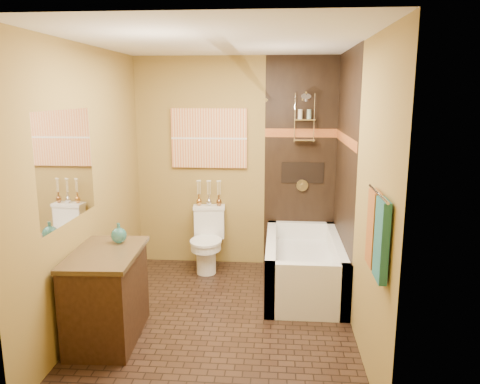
# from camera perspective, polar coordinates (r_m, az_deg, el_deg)

# --- Properties ---
(floor) EXTENTS (3.00, 3.00, 0.00)m
(floor) POSITION_cam_1_polar(r_m,az_deg,el_deg) (4.56, -2.29, -15.11)
(floor) COLOR black
(floor) RESTS_ON ground
(wall_left) EXTENTS (0.02, 3.00, 2.50)m
(wall_left) POSITION_cam_1_polar(r_m,az_deg,el_deg) (4.45, -17.94, 0.68)
(wall_left) COLOR olive
(wall_left) RESTS_ON floor
(wall_right) EXTENTS (0.02, 3.00, 2.50)m
(wall_right) POSITION_cam_1_polar(r_m,az_deg,el_deg) (4.17, 14.15, 0.17)
(wall_right) COLOR olive
(wall_right) RESTS_ON floor
(wall_back) EXTENTS (2.40, 0.02, 2.50)m
(wall_back) POSITION_cam_1_polar(r_m,az_deg,el_deg) (5.61, -0.55, 3.52)
(wall_back) COLOR olive
(wall_back) RESTS_ON floor
(wall_front) EXTENTS (2.40, 0.02, 2.50)m
(wall_front) POSITION_cam_1_polar(r_m,az_deg,el_deg) (2.71, -6.35, -5.91)
(wall_front) COLOR olive
(wall_front) RESTS_ON floor
(ceiling) EXTENTS (3.00, 3.00, 0.00)m
(ceiling) POSITION_cam_1_polar(r_m,az_deg,el_deg) (4.08, -2.60, 17.90)
(ceiling) COLOR silver
(ceiling) RESTS_ON wall_back
(alcove_tile_back) EXTENTS (0.85, 0.01, 2.50)m
(alcove_tile_back) POSITION_cam_1_polar(r_m,az_deg,el_deg) (5.59, 7.40, 3.37)
(alcove_tile_back) COLOR black
(alcove_tile_back) RESTS_ON wall_back
(alcove_tile_right) EXTENTS (0.01, 1.50, 2.50)m
(alcove_tile_right) POSITION_cam_1_polar(r_m,az_deg,el_deg) (4.90, 12.61, 1.97)
(alcove_tile_right) COLOR black
(alcove_tile_right) RESTS_ON wall_right
(mosaic_band_back) EXTENTS (0.85, 0.01, 0.10)m
(mosaic_band_back) POSITION_cam_1_polar(r_m,az_deg,el_deg) (5.53, 7.50, 7.15)
(mosaic_band_back) COLOR #9C3B1C
(mosaic_band_back) RESTS_ON alcove_tile_back
(mosaic_band_right) EXTENTS (0.01, 1.50, 0.10)m
(mosaic_band_right) POSITION_cam_1_polar(r_m,az_deg,el_deg) (4.85, 12.70, 6.28)
(mosaic_band_right) COLOR #9C3B1C
(mosaic_band_right) RESTS_ON alcove_tile_right
(alcove_niche) EXTENTS (0.50, 0.01, 0.25)m
(alcove_niche) POSITION_cam_1_polar(r_m,az_deg,el_deg) (5.60, 7.63, 2.35)
(alcove_niche) COLOR black
(alcove_niche) RESTS_ON alcove_tile_back
(shower_fixtures) EXTENTS (0.24, 0.33, 1.16)m
(shower_fixtures) POSITION_cam_1_polar(r_m,az_deg,el_deg) (5.43, 7.83, 7.53)
(shower_fixtures) COLOR silver
(shower_fixtures) RESTS_ON floor
(curtain_rod) EXTENTS (0.03, 1.55, 0.03)m
(curtain_rod) POSITION_cam_1_polar(r_m,az_deg,el_deg) (4.78, 3.47, 11.27)
(curtain_rod) COLOR silver
(curtain_rod) RESTS_ON wall_back
(towel_bar) EXTENTS (0.02, 0.55, 0.02)m
(towel_bar) POSITION_cam_1_polar(r_m,az_deg,el_deg) (3.11, 16.51, -0.18)
(towel_bar) COLOR silver
(towel_bar) RESTS_ON wall_right
(towel_teal) EXTENTS (0.05, 0.22, 0.52)m
(towel_teal) POSITION_cam_1_polar(r_m,az_deg,el_deg) (3.06, 16.88, -5.64)
(towel_teal) COLOR #1C5E5C
(towel_teal) RESTS_ON towel_bar
(towel_rust) EXTENTS (0.05, 0.22, 0.52)m
(towel_rust) POSITION_cam_1_polar(r_m,az_deg,el_deg) (3.30, 15.95, -4.29)
(towel_rust) COLOR #9C591C
(towel_rust) RESTS_ON towel_bar
(sunset_painting) EXTENTS (0.90, 0.04, 0.70)m
(sunset_painting) POSITION_cam_1_polar(r_m,az_deg,el_deg) (5.59, -3.78, 6.55)
(sunset_painting) COLOR orange
(sunset_painting) RESTS_ON wall_back
(vanity_mirror) EXTENTS (0.01, 1.00, 0.90)m
(vanity_mirror) POSITION_cam_1_polar(r_m,az_deg,el_deg) (4.02, -20.35, 2.96)
(vanity_mirror) COLOR white
(vanity_mirror) RESTS_ON wall_left
(bathtub) EXTENTS (0.80, 1.50, 0.55)m
(bathtub) POSITION_cam_1_polar(r_m,az_deg,el_deg) (5.14, 7.74, -9.32)
(bathtub) COLOR white
(bathtub) RESTS_ON floor
(toilet) EXTENTS (0.39, 0.58, 0.75)m
(toilet) POSITION_cam_1_polar(r_m,az_deg,el_deg) (5.58, -3.99, -5.77)
(toilet) COLOR white
(toilet) RESTS_ON floor
(vanity) EXTENTS (0.59, 0.92, 0.79)m
(vanity) POSITION_cam_1_polar(r_m,az_deg,el_deg) (4.22, -15.92, -12.00)
(vanity) COLOR black
(vanity) RESTS_ON floor
(teal_bottle) EXTENTS (0.18, 0.18, 0.22)m
(teal_bottle) POSITION_cam_1_polar(r_m,az_deg,el_deg) (4.25, -14.57, -4.88)
(teal_bottle) COLOR #246C6B
(teal_bottle) RESTS_ON vanity
(bud_vases) EXTENTS (0.31, 0.06, 0.30)m
(bud_vases) POSITION_cam_1_polar(r_m,az_deg,el_deg) (5.60, -3.82, -0.05)
(bud_vases) COLOR #BF813B
(bud_vases) RESTS_ON toilet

